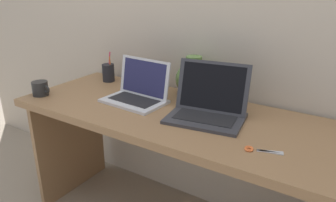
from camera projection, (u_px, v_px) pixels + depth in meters
The scene contains 8 objects.
back_wall at pixel (204, 15), 1.78m from camera, with size 4.40×0.04×2.40m, color #BCAD99.
desk at pixel (168, 137), 1.71m from camera, with size 1.63×0.66×0.76m.
laptop_left at pixel (139, 90), 1.76m from camera, with size 0.35×0.24×0.22m.
laptop_right at pixel (209, 104), 1.55m from camera, with size 0.39×0.31×0.26m.
green_vase at pixel (193, 78), 1.83m from camera, with size 0.20×0.20×0.23m.
coffee_mug at pixel (40, 88), 1.85m from camera, with size 0.13×0.09×0.08m.
pen_cup at pixel (108, 73), 2.10m from camera, with size 0.08×0.08×0.19m.
scissors at pixel (256, 150), 1.26m from camera, with size 0.15×0.07×0.01m.
Camera 1 is at (0.82, -1.29, 1.39)m, focal length 34.43 mm.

